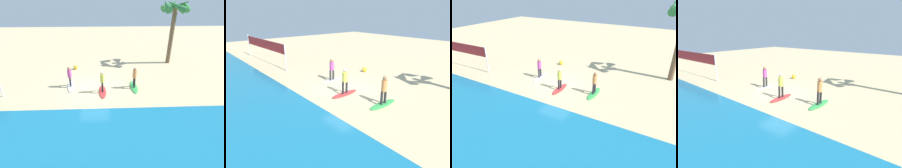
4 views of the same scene
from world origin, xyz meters
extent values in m
plane|color=#CCB789|center=(0.00, 0.00, 0.00)|extent=(60.00, 60.00, 0.00)
ellipsoid|color=green|center=(-3.26, 0.04, 0.04)|extent=(0.59, 2.11, 0.09)
cylinder|color=#232328|center=(-3.26, 0.20, 0.48)|extent=(0.14, 0.14, 0.78)
cylinder|color=#232328|center=(-3.26, -0.12, 0.48)|extent=(0.14, 0.14, 0.78)
cylinder|color=#E58C4C|center=(-3.26, 0.04, 1.18)|extent=(0.32, 0.32, 0.62)
sphere|color=#9E704C|center=(-3.26, 0.04, 1.61)|extent=(0.24, 0.24, 0.24)
ellipsoid|color=red|center=(-0.70, 0.67, 0.04)|extent=(0.66, 2.12, 0.09)
cylinder|color=#232328|center=(-0.71, 0.83, 0.48)|extent=(0.14, 0.14, 0.78)
cylinder|color=#232328|center=(-0.69, 0.51, 0.48)|extent=(0.14, 0.14, 0.78)
cylinder|color=#E0E04C|center=(-0.70, 0.67, 1.18)|extent=(0.32, 0.32, 0.62)
sphere|color=beige|center=(-0.70, 0.67, 1.61)|extent=(0.24, 0.24, 0.24)
ellipsoid|color=white|center=(1.93, -0.35, 0.04)|extent=(0.87, 2.16, 0.09)
cylinder|color=#232328|center=(1.91, -0.19, 0.48)|extent=(0.14, 0.14, 0.78)
cylinder|color=#232328|center=(1.96, -0.51, 0.48)|extent=(0.14, 0.14, 0.78)
cylinder|color=#B74293|center=(1.93, -0.35, 1.18)|extent=(0.32, 0.32, 0.62)
sphere|color=#9E704C|center=(1.93, -0.35, 1.61)|extent=(0.24, 0.24, 0.24)
cylinder|color=brown|center=(-7.91, -5.62, 2.80)|extent=(0.44, 0.44, 5.60)
cone|color=#2D7538|center=(-7.01, -5.62, 5.85)|extent=(0.70, 1.93, 1.40)
cone|color=#2D7538|center=(-7.63, -4.77, 5.85)|extent=(2.05, 1.26, 1.40)
cone|color=#2D7538|center=(-8.63, -5.10, 5.85)|extent=(1.70, 1.97, 1.40)
cone|color=#2D7538|center=(-8.63, -6.15, 5.85)|extent=(1.70, 1.97, 1.40)
cone|color=#2D7538|center=(-7.63, -6.48, 5.85)|extent=(2.05, 1.26, 1.40)
sphere|color=yellow|center=(2.05, -4.11, 0.21)|extent=(0.43, 0.43, 0.43)
camera|label=1|loc=(-0.92, 12.62, 6.85)|focal=28.13mm
camera|label=2|loc=(-9.61, 8.67, 5.02)|focal=32.32mm
camera|label=3|loc=(-7.89, 12.39, 7.17)|focal=32.16mm
camera|label=4|loc=(-8.68, 9.28, 4.34)|focal=29.88mm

